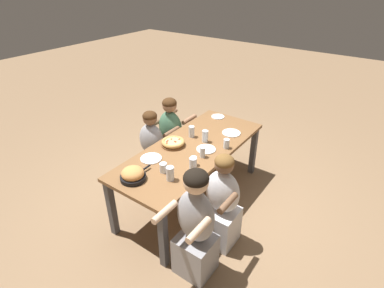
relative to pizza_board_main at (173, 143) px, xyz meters
name	(u,v)px	position (x,y,z in m)	size (l,w,h in m)	color
ground_plane	(192,198)	(0.08, -0.21, -0.79)	(18.00, 18.00, 0.00)	#896B4C
dining_table	(192,154)	(0.08, -0.21, -0.12)	(2.06, 0.84, 0.76)	brown
pizza_board_main	(173,143)	(0.00, 0.00, 0.00)	(0.28, 0.28, 0.07)	brown
skillet_bowl	(133,175)	(-0.74, -0.09, 0.02)	(0.37, 0.26, 0.13)	black
empty_plate_a	(231,133)	(0.66, -0.41, -0.03)	(0.23, 0.23, 0.02)	white
empty_plate_b	(218,117)	(0.97, -0.02, -0.03)	(0.18, 0.18, 0.02)	white
empty_plate_c	(206,149)	(0.14, -0.37, -0.03)	(0.22, 0.22, 0.02)	white
empty_plate_d	(151,158)	(-0.37, 0.01, -0.03)	(0.23, 0.23, 0.02)	white
drinking_glass_a	(194,162)	(-0.20, -0.43, 0.01)	(0.07, 0.07, 0.10)	silver
drinking_glass_b	(203,152)	(-0.01, -0.42, 0.03)	(0.06, 0.06, 0.12)	silver
drinking_glass_c	(193,165)	(-0.28, -0.48, 0.03)	(0.08, 0.08, 0.15)	silver
drinking_glass_d	(192,132)	(0.30, -0.05, 0.04)	(0.07, 0.07, 0.14)	silver
drinking_glass_e	(226,144)	(0.31, -0.54, 0.02)	(0.07, 0.07, 0.11)	silver
drinking_glass_f	(205,136)	(0.29, -0.26, 0.04)	(0.07, 0.07, 0.15)	silver
drinking_glass_g	(170,174)	(-0.54, -0.39, 0.03)	(0.08, 0.08, 0.15)	silver
drinking_glass_h	(163,168)	(-0.48, -0.25, 0.01)	(0.08, 0.08, 0.10)	silver
diner_far_midright	(171,138)	(0.47, 0.43, -0.29)	(0.51, 0.40, 1.10)	#477556
diner_near_left	(195,228)	(-0.76, -0.85, -0.24)	(0.51, 0.40, 1.18)	#99999E
diner_near_midleft	(221,205)	(-0.30, -0.85, -0.30)	(0.51, 0.40, 1.08)	silver
diner_far_center	(153,152)	(0.08, 0.43, -0.32)	(0.51, 0.40, 1.05)	#99999E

